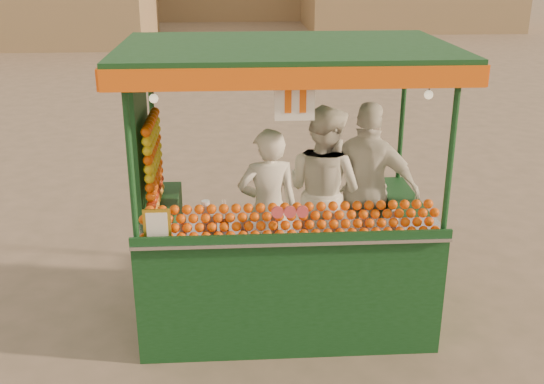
{
  "coord_description": "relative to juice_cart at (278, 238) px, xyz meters",
  "views": [
    {
      "loc": [
        -0.94,
        -5.71,
        3.35
      ],
      "look_at": [
        -0.59,
        -0.25,
        1.27
      ],
      "focal_mm": 42.4,
      "sensor_mm": 36.0,
      "label": 1
    }
  ],
  "objects": [
    {
      "name": "ground",
      "position": [
        0.55,
        0.35,
        -0.85
      ],
      "size": [
        90.0,
        90.0,
        0.0
      ],
      "primitive_type": "plane",
      "color": "brown",
      "rests_on": "ground"
    },
    {
      "name": "vendor_right",
      "position": [
        0.91,
        0.42,
        0.31
      ],
      "size": [
        1.09,
        0.79,
        1.72
      ],
      "rotation": [
        0.0,
        0.0,
        2.72
      ],
      "color": "silver",
      "rests_on": "ground"
    },
    {
      "name": "vendor_left",
      "position": [
        -0.08,
        0.14,
        0.23
      ],
      "size": [
        0.61,
        0.44,
        1.56
      ],
      "rotation": [
        0.0,
        0.0,
        3.26
      ],
      "color": "white",
      "rests_on": "ground"
    },
    {
      "name": "juice_cart",
      "position": [
        0.0,
        0.0,
        0.0
      ],
      "size": [
        2.85,
        1.85,
        2.59
      ],
      "color": "#0F3714",
      "rests_on": "ground"
    },
    {
      "name": "vendor_middle",
      "position": [
        0.48,
        0.42,
        0.3
      ],
      "size": [
        1.04,
        1.03,
        1.69
      ],
      "rotation": [
        0.0,
        0.0,
        2.37
      ],
      "color": "white",
      "rests_on": "ground"
    }
  ]
}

